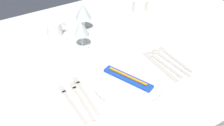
# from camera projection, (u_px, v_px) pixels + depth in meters

# --- Properties ---
(dining_table) EXTENTS (1.80, 1.11, 0.74)m
(dining_table) POSITION_uv_depth(u_px,v_px,m) (104.00, 67.00, 1.29)
(dining_table) COLOR silver
(dining_table) RESTS_ON ground
(dinner_plate) EXTENTS (0.28, 0.28, 0.02)m
(dinner_plate) POSITION_uv_depth(u_px,v_px,m) (128.00, 81.00, 1.07)
(dinner_plate) COLOR white
(dinner_plate) RESTS_ON dining_table
(toothbrush_package) EXTENTS (0.12, 0.21, 0.02)m
(toothbrush_package) POSITION_uv_depth(u_px,v_px,m) (128.00, 78.00, 1.06)
(toothbrush_package) COLOR blue
(toothbrush_package) RESTS_ON dinner_plate
(fork_outer) EXTENTS (0.03, 0.22, 0.00)m
(fork_outer) POSITION_uv_depth(u_px,v_px,m) (85.00, 93.00, 1.03)
(fork_outer) COLOR beige
(fork_outer) RESTS_ON dining_table
(fork_inner) EXTENTS (0.03, 0.22, 0.00)m
(fork_inner) POSITION_uv_depth(u_px,v_px,m) (81.00, 98.00, 1.01)
(fork_inner) COLOR beige
(fork_inner) RESTS_ON dining_table
(fork_salad) EXTENTS (0.02, 0.22, 0.00)m
(fork_salad) POSITION_uv_depth(u_px,v_px,m) (71.00, 102.00, 0.99)
(fork_salad) COLOR beige
(fork_salad) RESTS_ON dining_table
(dinner_knife) EXTENTS (0.02, 0.23, 0.00)m
(dinner_knife) POSITION_uv_depth(u_px,v_px,m) (160.00, 67.00, 1.15)
(dinner_knife) COLOR beige
(dinner_knife) RESTS_ON dining_table
(spoon_soup) EXTENTS (0.03, 0.22, 0.01)m
(spoon_soup) POSITION_uv_depth(u_px,v_px,m) (160.00, 61.00, 1.18)
(spoon_soup) COLOR beige
(spoon_soup) RESTS_ON dining_table
(spoon_dessert) EXTENTS (0.03, 0.23, 0.01)m
(spoon_dessert) POSITION_uv_depth(u_px,v_px,m) (166.00, 59.00, 1.20)
(spoon_dessert) COLOR beige
(spoon_dessert) RESTS_ON dining_table
(spoon_tea) EXTENTS (0.03, 0.21, 0.01)m
(spoon_tea) POSITION_uv_depth(u_px,v_px,m) (170.00, 56.00, 1.21)
(spoon_tea) COLOR beige
(spoon_tea) RESTS_ON dining_table
(saucer_left) EXTENTS (0.13, 0.13, 0.01)m
(saucer_left) POSITION_uv_depth(u_px,v_px,m) (55.00, 36.00, 1.34)
(saucer_left) COLOR white
(saucer_left) RESTS_ON dining_table
(coffee_cup_left) EXTENTS (0.10, 0.07, 0.07)m
(coffee_cup_left) POSITION_uv_depth(u_px,v_px,m) (55.00, 29.00, 1.32)
(coffee_cup_left) COLOR white
(coffee_cup_left) RESTS_ON saucer_left
(saucer_right) EXTENTS (0.14, 0.14, 0.01)m
(saucer_right) POSITION_uv_depth(u_px,v_px,m) (139.00, 12.00, 1.54)
(saucer_right) COLOR white
(saucer_right) RESTS_ON dining_table
(coffee_cup_right) EXTENTS (0.10, 0.08, 0.07)m
(coffee_cup_right) POSITION_uv_depth(u_px,v_px,m) (140.00, 6.00, 1.52)
(coffee_cup_right) COLOR white
(coffee_cup_right) RESTS_ON saucer_right
(wine_glass_centre) EXTENTS (0.08, 0.08, 0.14)m
(wine_glass_centre) POSITION_uv_depth(u_px,v_px,m) (83.00, 12.00, 1.34)
(wine_glass_centre) COLOR silver
(wine_glass_centre) RESTS_ON dining_table
(wine_glass_left) EXTENTS (0.07, 0.07, 0.13)m
(wine_glass_left) POSITION_uv_depth(u_px,v_px,m) (81.00, 29.00, 1.22)
(wine_glass_left) COLOR silver
(wine_glass_left) RESTS_ON dining_table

